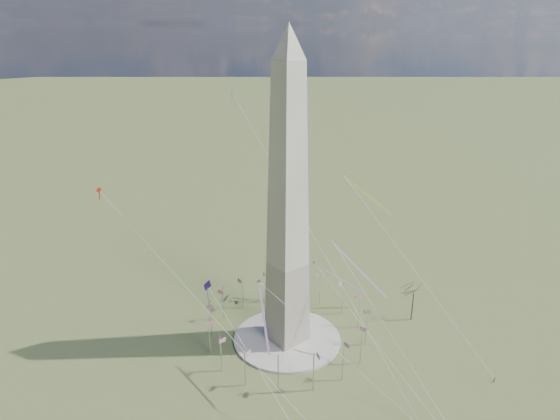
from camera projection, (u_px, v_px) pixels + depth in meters
ground at (287, 340)px, 168.48m from camera, size 2000.00×2000.00×0.00m
plaza at (287, 339)px, 168.34m from camera, size 36.00×36.00×0.80m
washington_monument at (288, 207)px, 151.68m from camera, size 15.56×15.56×100.00m
flagpole_ring at (287, 321)px, 165.93m from camera, size 54.40×54.40×13.00m
tree_near at (414, 292)px, 175.95m from camera, size 9.14×9.14×15.99m
person_east at (494, 380)px, 148.11m from camera, size 0.77×0.58×1.90m
kite_delta_black at (347, 177)px, 179.05m from camera, size 15.65×19.05×16.68m
kite_diamond_purple at (208, 288)px, 150.53m from camera, size 2.26×3.40×10.15m
kite_streamer_left at (350, 260)px, 157.15m from camera, size 5.71×21.08×14.63m
kite_streamer_mid at (262, 307)px, 142.05m from camera, size 10.17×17.35×13.13m
kite_streamer_right at (333, 274)px, 183.01m from camera, size 16.43×13.63×13.84m
kite_small_red at (99, 191)px, 153.47m from camera, size 1.51×1.35×4.08m
kite_small_white at (232, 93)px, 177.67m from camera, size 1.01×1.68×3.92m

